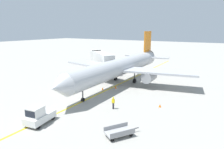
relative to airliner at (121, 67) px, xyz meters
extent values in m
plane|color=#9E9B93|center=(-0.26, -11.16, -3.42)|extent=(300.00, 300.00, 0.00)
cube|color=yellow|center=(0.00, -6.16, -3.41)|extent=(0.97, 80.00, 0.01)
cylinder|color=#B2B5BA|center=(0.00, -0.54, 0.03)|extent=(3.55, 30.03, 3.30)
cone|color=#B2B5BA|center=(0.14, -16.74, 0.03)|extent=(3.25, 2.43, 3.23)
cone|color=#B2B5BA|center=(-0.13, 15.85, 0.43)|extent=(3.16, 2.83, 3.14)
cube|color=#B2B5BA|center=(7.48, 1.02, -0.37)|extent=(13.64, 7.11, 0.36)
cylinder|color=gray|center=(5.85, 0.00, -1.37)|extent=(1.93, 3.22, 1.90)
cube|color=#B2B5BA|center=(-7.50, 0.89, -0.37)|extent=(13.62, 6.91, 0.36)
cylinder|color=gray|center=(-5.85, -0.09, -1.37)|extent=(1.93, 3.22, 1.90)
cube|color=orange|center=(-0.11, 13.45, 4.08)|extent=(0.31, 4.00, 5.20)
cube|color=#B2B5BA|center=(2.89, 13.08, 0.43)|extent=(5.47, 2.94, 0.24)
cube|color=#B2B5BA|center=(-3.11, 13.03, 0.43)|extent=(5.44, 2.86, 0.24)
cylinder|color=#4C4C51|center=(0.10, -12.04, -1.86)|extent=(0.20, 0.20, 3.12)
cylinder|color=black|center=(0.10, -12.04, -3.14)|extent=(0.35, 0.56, 0.56)
cylinder|color=#4C4C51|center=(2.19, 1.47, -1.86)|extent=(0.20, 0.20, 3.12)
cylinder|color=black|center=(2.19, 1.47, -2.94)|extent=(0.36, 0.96, 0.96)
cylinder|color=#4C4C51|center=(-2.21, 1.44, -1.86)|extent=(0.20, 0.20, 3.12)
cylinder|color=black|center=(-2.21, 1.44, -2.94)|extent=(0.36, 0.96, 0.96)
cube|color=black|center=(0.12, -14.74, 0.38)|extent=(2.81, 1.02, 0.60)
cube|color=silver|center=(-9.65, 7.33, 0.18)|extent=(10.94, 9.60, 2.50)
cylinder|color=silver|center=(-14.07, 10.93, 0.18)|extent=(3.20, 3.20, 2.50)
cylinder|color=#59595B|center=(-8.26, 6.19, -2.24)|extent=(0.56, 0.56, 2.35)
cube|color=#333338|center=(-8.26, 6.19, -3.17)|extent=(1.80, 1.40, 0.50)
cube|color=silver|center=(0.45, -20.15, -2.72)|extent=(2.46, 3.86, 0.80)
cube|color=silver|center=(0.55, -20.77, -1.77)|extent=(1.76, 1.85, 1.10)
cube|color=black|center=(0.68, -21.53, -1.77)|extent=(1.42, 0.31, 0.77)
cylinder|color=black|center=(1.45, -21.26, -3.12)|extent=(0.31, 0.63, 0.60)
cylinder|color=black|center=(-0.14, -21.52, -3.12)|extent=(0.31, 0.63, 0.60)
cylinder|color=black|center=(1.04, -18.77, -3.12)|extent=(0.31, 0.63, 0.60)
cylinder|color=black|center=(-0.55, -19.04, -3.12)|extent=(0.31, 0.63, 0.60)
cube|color=silver|center=(-7.96, -0.11, -2.77)|extent=(2.06, 2.70, 0.70)
cube|color=silver|center=(-8.11, -0.51, -1.87)|extent=(1.35, 1.38, 1.10)
cube|color=black|center=(-8.29, -0.99, -1.87)|extent=(0.94, 0.42, 0.77)
cylinder|color=black|center=(-7.74, -1.09, -3.12)|extent=(0.42, 0.64, 0.60)
cylinder|color=black|center=(-8.77, -0.71, -3.12)|extent=(0.42, 0.64, 0.60)
cylinder|color=black|center=(-7.15, 0.48, -3.12)|extent=(0.42, 0.64, 0.60)
cylinder|color=black|center=(-8.19, 0.87, -3.12)|extent=(0.42, 0.64, 0.60)
cube|color=silver|center=(-5.78, -9.48, -2.82)|extent=(3.70, 3.79, 0.60)
cylinder|color=black|center=(-7.16, -8.96, -3.12)|extent=(0.57, 0.59, 0.60)
cylinder|color=black|center=(-6.23, -8.08, -3.12)|extent=(0.57, 0.59, 0.60)
cylinder|color=black|center=(-5.33, -10.89, -3.12)|extent=(0.57, 0.59, 0.60)
cylinder|color=black|center=(-4.40, -10.01, -3.12)|extent=(0.57, 0.59, 0.60)
cube|color=black|center=(-6.19, -9.05, -1.87)|extent=(4.09, 4.24, 1.76)
cube|color=yellow|center=(-6.52, -9.36, -1.75)|extent=(3.51, 3.70, 1.84)
cube|color=yellow|center=(-5.87, -8.74, -1.75)|extent=(3.51, 3.70, 1.84)
cube|color=#A5A5A8|center=(9.74, -17.92, -2.98)|extent=(2.77, 3.17, 0.16)
cube|color=#4C4C51|center=(10.73, -16.36, -3.00)|extent=(0.55, 0.80, 0.08)
cylinder|color=#4C4C51|center=(10.98, -15.98, -3.00)|extent=(0.12, 0.12, 0.05)
cube|color=gray|center=(9.11, -17.52, -2.73)|extent=(1.55, 2.40, 0.50)
cube|color=gray|center=(10.38, -18.33, -2.73)|extent=(1.55, 2.40, 0.50)
cylinder|color=black|center=(9.80, -16.72, -3.24)|extent=(0.29, 0.37, 0.36)
cylinder|color=black|center=(10.81, -17.36, -3.24)|extent=(0.29, 0.37, 0.36)
cylinder|color=black|center=(8.67, -18.49, -3.24)|extent=(0.29, 0.37, 0.36)
cylinder|color=black|center=(9.69, -19.13, -3.24)|extent=(0.29, 0.37, 0.36)
cylinder|color=#26262D|center=(5.49, -12.11, -2.99)|extent=(0.24, 0.24, 0.85)
cube|color=yellow|center=(5.49, -12.11, -2.29)|extent=(0.36, 0.22, 0.56)
sphere|color=beige|center=(5.49, -12.11, -1.90)|extent=(0.20, 0.20, 0.20)
sphere|color=yellow|center=(5.49, -12.11, -1.84)|extent=(0.24, 0.24, 0.24)
cone|color=orange|center=(-0.74, -5.59, -3.20)|extent=(0.36, 0.36, 0.44)
cone|color=orange|center=(-6.34, -6.07, -3.20)|extent=(0.36, 0.36, 0.44)
cone|color=orange|center=(10.73, -8.16, -3.20)|extent=(0.36, 0.36, 0.44)
cone|color=orange|center=(0.84, -3.59, -3.20)|extent=(0.36, 0.36, 0.44)
camera|label=1|loc=(18.93, -34.20, 7.28)|focal=32.38mm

